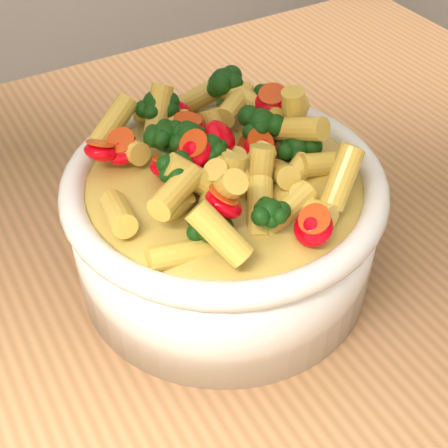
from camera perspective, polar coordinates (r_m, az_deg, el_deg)
table at (r=0.67m, az=-5.88°, el=-9.53°), size 1.20×0.80×0.90m
serving_bowl at (r=0.54m, az=0.00°, el=0.11°), size 0.27×0.27×0.12m
pasta_salad at (r=0.50m, az=0.00°, el=6.24°), size 0.21×0.21×0.05m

